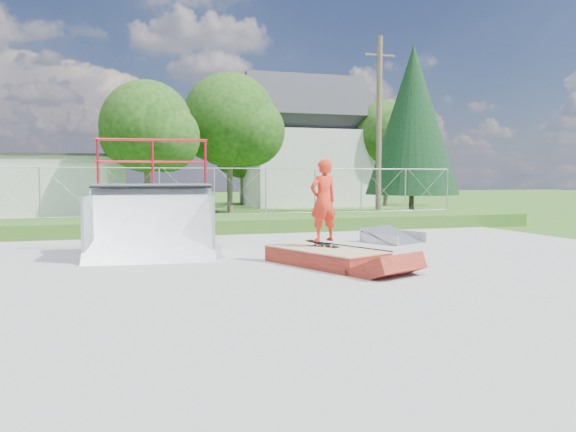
{
  "coord_description": "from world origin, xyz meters",
  "views": [
    {
      "loc": [
        -3.58,
        -10.31,
        1.97
      ],
      "look_at": [
        0.08,
        1.47,
        1.1
      ],
      "focal_mm": 35.0,
      "sensor_mm": 36.0,
      "label": 1
    }
  ],
  "objects_px": {
    "grind_box": "(326,257)",
    "skater": "(323,204)",
    "quarter_pipe": "(151,197)",
    "flat_bank_ramp": "(394,236)"
  },
  "relations": [
    {
      "from": "grind_box",
      "to": "skater",
      "type": "height_order",
      "value": "skater"
    },
    {
      "from": "grind_box",
      "to": "skater",
      "type": "distance_m",
      "value": 1.21
    },
    {
      "from": "skater",
      "to": "grind_box",
      "type": "bearing_deg",
      "value": 66.0
    },
    {
      "from": "grind_box",
      "to": "skater",
      "type": "relative_size",
      "value": 1.63
    },
    {
      "from": "grind_box",
      "to": "flat_bank_ramp",
      "type": "distance_m",
      "value": 4.88
    },
    {
      "from": "quarter_pipe",
      "to": "skater",
      "type": "xyz_separation_m",
      "value": [
        3.63,
        -2.07,
        -0.11
      ]
    },
    {
      "from": "grind_box",
      "to": "flat_bank_ramp",
      "type": "bearing_deg",
      "value": 21.71
    },
    {
      "from": "skater",
      "to": "quarter_pipe",
      "type": "bearing_deg",
      "value": -42.06
    },
    {
      "from": "quarter_pipe",
      "to": "skater",
      "type": "bearing_deg",
      "value": -23.45
    },
    {
      "from": "quarter_pipe",
      "to": "skater",
      "type": "height_order",
      "value": "quarter_pipe"
    }
  ]
}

